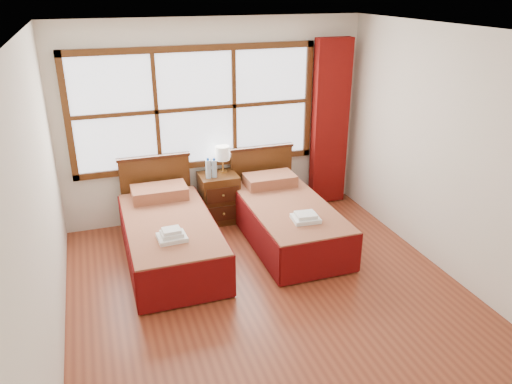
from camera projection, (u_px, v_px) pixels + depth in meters
name	position (u px, v px, depth m)	size (l,w,h in m)	color
floor	(274.00, 301.00, 5.04)	(4.50, 4.50, 0.00)	brown
ceiling	(279.00, 33.00, 4.03)	(4.50, 4.50, 0.00)	white
wall_back	(215.00, 122.00, 6.49)	(4.00, 4.00, 0.00)	silver
wall_left	(40.00, 212.00, 3.94)	(4.50, 4.50, 0.00)	silver
wall_right	(458.00, 159.00, 5.12)	(4.50, 4.50, 0.00)	silver
window	(196.00, 108.00, 6.31)	(3.16, 0.06, 1.56)	white
curtain	(330.00, 124.00, 6.90)	(0.50, 0.16, 2.30)	maroon
bed_left	(169.00, 236.00, 5.72)	(0.99, 2.01, 0.96)	#38180B
bed_right	(286.00, 218.00, 6.15)	(0.97, 1.99, 0.93)	#38180B
nightstand	(219.00, 198.00, 6.64)	(0.49, 0.48, 0.65)	#4B2810
towels_left	(172.00, 235.00, 5.16)	(0.30, 0.27, 0.12)	white
towels_right	(306.00, 217.00, 5.60)	(0.32, 0.29, 0.09)	white
lamp	(223.00, 154.00, 6.51)	(0.18, 0.18, 0.36)	gold
bottle_near	(208.00, 169.00, 6.36)	(0.07, 0.07, 0.27)	#A0BDCE
bottle_far	(214.00, 168.00, 6.39)	(0.07, 0.07, 0.26)	#A0BDCE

